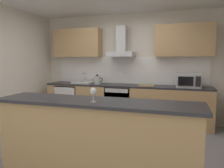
# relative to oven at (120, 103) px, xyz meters

# --- Properties ---
(ground) EXTENTS (5.41, 4.81, 0.02)m
(ground) POSITION_rel_oven_xyz_m (0.12, -1.56, -0.47)
(ground) COLOR gray
(wall_back) EXTENTS (5.41, 0.12, 2.60)m
(wall_back) POSITION_rel_oven_xyz_m (0.12, 0.41, 0.84)
(wall_back) COLOR silver
(wall_back) RESTS_ON ground
(backsplash_tile) EXTENTS (3.75, 0.02, 0.66)m
(backsplash_tile) POSITION_rel_oven_xyz_m (0.12, 0.33, 0.77)
(backsplash_tile) COLOR white
(counter_back) EXTENTS (3.88, 0.60, 0.90)m
(counter_back) POSITION_rel_oven_xyz_m (0.12, 0.03, -0.01)
(counter_back) COLOR tan
(counter_back) RESTS_ON ground
(counter_island) EXTENTS (2.67, 0.64, 0.97)m
(counter_island) POSITION_rel_oven_xyz_m (0.34, -2.39, 0.03)
(counter_island) COLOR tan
(counter_island) RESTS_ON ground
(upper_cabinets) EXTENTS (3.83, 0.32, 0.70)m
(upper_cabinets) POSITION_rel_oven_xyz_m (0.12, 0.18, 1.45)
(upper_cabinets) COLOR tan
(oven) EXTENTS (0.60, 0.62, 0.80)m
(oven) POSITION_rel_oven_xyz_m (0.00, 0.00, 0.00)
(oven) COLOR slate
(oven) RESTS_ON ground
(refrigerator) EXTENTS (0.58, 0.60, 0.85)m
(refrigerator) POSITION_rel_oven_xyz_m (-1.32, -0.00, -0.03)
(refrigerator) COLOR white
(refrigerator) RESTS_ON ground
(microwave) EXTENTS (0.50, 0.38, 0.30)m
(microwave) POSITION_rel_oven_xyz_m (1.53, -0.03, 0.59)
(microwave) COLOR #B7BABC
(microwave) RESTS_ON counter_back
(sink) EXTENTS (0.50, 0.40, 0.26)m
(sink) POSITION_rel_oven_xyz_m (-0.95, 0.01, 0.47)
(sink) COLOR silver
(sink) RESTS_ON counter_back
(kettle) EXTENTS (0.29, 0.15, 0.24)m
(kettle) POSITION_rel_oven_xyz_m (-0.56, -0.03, 0.55)
(kettle) COLOR #B7BABC
(kettle) RESTS_ON counter_back
(range_hood) EXTENTS (0.62, 0.45, 0.72)m
(range_hood) POSITION_rel_oven_xyz_m (-0.00, 0.13, 1.33)
(range_hood) COLOR #B7BABC
(wine_glass) EXTENTS (0.08, 0.08, 0.18)m
(wine_glass) POSITION_rel_oven_xyz_m (0.36, -2.49, 0.64)
(wine_glass) COLOR silver
(wine_glass) RESTS_ON counter_island
(chopping_board) EXTENTS (0.34, 0.23, 0.02)m
(chopping_board) POSITION_rel_oven_xyz_m (0.63, -0.02, 0.45)
(chopping_board) COLOR tan
(chopping_board) RESTS_ON counter_back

